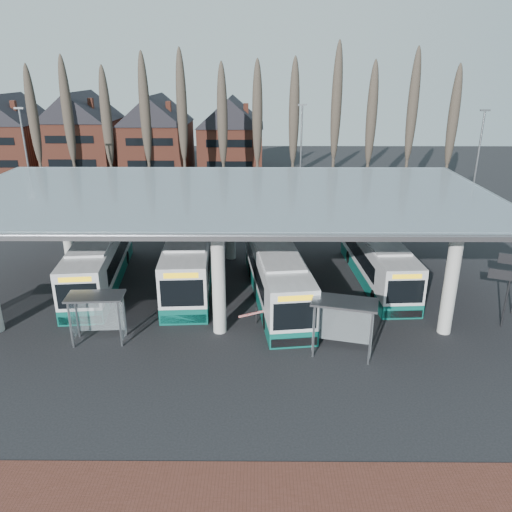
{
  "coord_description": "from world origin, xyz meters",
  "views": [
    {
      "loc": [
        2.09,
        -21.12,
        13.29
      ],
      "look_at": [
        1.91,
        7.0,
        2.63
      ],
      "focal_mm": 35.0,
      "sensor_mm": 36.0,
      "label": 1
    }
  ],
  "objects_px": {
    "bus_0": "(99,261)",
    "shelter_2": "(344,315)",
    "bus_3": "(377,260)",
    "shelter_1": "(97,307)",
    "bus_2": "(276,275)",
    "bus_1": "(190,257)"
  },
  "relations": [
    {
      "from": "bus_0",
      "to": "shelter_2",
      "type": "bearing_deg",
      "value": -36.18
    },
    {
      "from": "shelter_2",
      "to": "bus_3",
      "type": "bearing_deg",
      "value": 82.47
    },
    {
      "from": "bus_0",
      "to": "shelter_1",
      "type": "relative_size",
      "value": 4.07
    },
    {
      "from": "bus_2",
      "to": "shelter_2",
      "type": "relative_size",
      "value": 3.53
    },
    {
      "from": "bus_1",
      "to": "bus_3",
      "type": "distance_m",
      "value": 12.29
    },
    {
      "from": "bus_1",
      "to": "bus_2",
      "type": "xyz_separation_m",
      "value": [
        5.56,
        -2.78,
        -0.09
      ]
    },
    {
      "from": "shelter_1",
      "to": "bus_3",
      "type": "bearing_deg",
      "value": 22.9
    },
    {
      "from": "bus_1",
      "to": "bus_3",
      "type": "relative_size",
      "value": 1.13
    },
    {
      "from": "bus_1",
      "to": "shelter_2",
      "type": "bearing_deg",
      "value": -49.72
    },
    {
      "from": "bus_0",
      "to": "shelter_1",
      "type": "xyz_separation_m",
      "value": [
        2.15,
        -7.35,
        0.38
      ]
    },
    {
      "from": "bus_1",
      "to": "shelter_1",
      "type": "xyz_separation_m",
      "value": [
        -3.7,
        -7.9,
        0.27
      ]
    },
    {
      "from": "bus_1",
      "to": "shelter_1",
      "type": "bearing_deg",
      "value": -118.52
    },
    {
      "from": "shelter_2",
      "to": "bus_0",
      "type": "bearing_deg",
      "value": 164.02
    },
    {
      "from": "bus_0",
      "to": "bus_1",
      "type": "relative_size",
      "value": 0.94
    },
    {
      "from": "bus_0",
      "to": "bus_2",
      "type": "relative_size",
      "value": 0.99
    },
    {
      "from": "bus_0",
      "to": "shelter_1",
      "type": "bearing_deg",
      "value": -79.53
    },
    {
      "from": "bus_2",
      "to": "bus_1",
      "type": "bearing_deg",
      "value": 146.2
    },
    {
      "from": "shelter_1",
      "to": "shelter_2",
      "type": "xyz_separation_m",
      "value": [
        12.34,
        -1.13,
        0.19
      ]
    },
    {
      "from": "bus_2",
      "to": "bus_3",
      "type": "height_order",
      "value": "bus_2"
    },
    {
      "from": "bus_0",
      "to": "bus_2",
      "type": "bearing_deg",
      "value": -16.91
    },
    {
      "from": "bus_0",
      "to": "bus_3",
      "type": "distance_m",
      "value": 18.14
    },
    {
      "from": "bus_0",
      "to": "shelter_1",
      "type": "distance_m",
      "value": 7.67
    }
  ]
}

